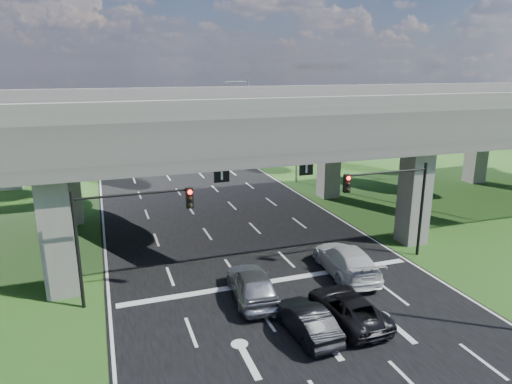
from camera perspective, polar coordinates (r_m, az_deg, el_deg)
ground at (r=23.16m, az=5.53°, el=-14.72°), size 160.00×160.00×0.00m
road at (r=31.59m, az=-2.06°, el=-6.10°), size 18.00×120.00×0.03m
overpass at (r=31.53m, az=-3.29°, el=8.69°), size 80.00×15.00×10.00m
signal_right at (r=28.48m, az=16.84°, el=-0.35°), size 5.76×0.54×6.00m
signal_left at (r=23.28m, az=-16.32°, el=-3.80°), size 5.76×0.54×6.00m
streetlight_far at (r=46.43m, az=4.74°, el=8.25°), size 3.38×0.25×10.00m
streetlight_beyond at (r=61.31m, az=-1.39°, el=10.03°), size 3.38×0.25×10.00m
tree_left_near at (r=44.95m, az=-25.93°, el=5.19°), size 4.50×4.50×7.80m
tree_left_mid at (r=53.30m, az=-28.17°, el=5.59°), size 3.91×3.90×6.76m
tree_left_far at (r=60.61m, az=-23.46°, el=8.05°), size 4.80×4.80×8.32m
tree_right_near at (r=51.43m, az=5.92°, el=7.40°), size 4.20×4.20×7.28m
tree_right_mid at (r=59.92m, az=5.29°, el=8.24°), size 3.91×3.90×6.76m
tree_right_far at (r=65.80m, az=-0.83°, el=9.50°), size 4.50×4.50×7.80m
car_silver at (r=23.75m, az=-0.46°, el=-11.40°), size 2.51×5.19×1.71m
car_dark at (r=21.12m, az=6.28°, el=-15.67°), size 1.70×4.29×1.39m
car_white at (r=26.93m, az=11.18°, el=-8.37°), size 2.98×6.03×1.68m
car_trailing at (r=22.40m, az=11.38°, el=-13.99°), size 2.35×4.95×1.37m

